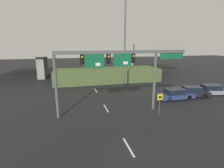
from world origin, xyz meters
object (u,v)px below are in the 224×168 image
parked_sedan_mid_right (192,92)px  parked_sedan_far_right (212,90)px  parked_sedan_near_right (175,94)px  signal_gantry (118,64)px  speed_limit_sign (160,101)px  highway_light_pole_near (125,37)px

parked_sedan_mid_right → parked_sedan_far_right: parked_sedan_mid_right is taller
parked_sedan_near_right → parked_sedan_far_right: size_ratio=0.95×
parked_sedan_near_right → parked_sedan_mid_right: parked_sedan_mid_right is taller
parked_sedan_mid_right → signal_gantry: bearing=-152.4°
speed_limit_sign → parked_sedan_near_right: size_ratio=0.49×
parked_sedan_mid_right → parked_sedan_far_right: size_ratio=0.93×
speed_limit_sign → parked_sedan_near_right: bearing=42.3°
parked_sedan_near_right → parked_sedan_far_right: (6.34, 0.67, 0.00)m
signal_gantry → parked_sedan_mid_right: signal_gantry is taller
parked_sedan_far_right → parked_sedan_mid_right: bearing=-164.2°
speed_limit_sign → highway_light_pole_near: size_ratio=0.15×
signal_gantry → speed_limit_sign: signal_gantry is taller
highway_light_pole_near → parked_sedan_near_right: (5.03, -6.31, -7.41)m
signal_gantry → parked_sedan_mid_right: size_ratio=2.99×
speed_limit_sign → highway_light_pole_near: highway_light_pole_near is taller
signal_gantry → highway_light_pole_near: (3.55, 8.78, 2.87)m
signal_gantry → parked_sedan_near_right: (8.57, 2.48, -4.53)m
highway_light_pole_near → parked_sedan_far_right: bearing=-26.4°
highway_light_pole_near → parked_sedan_mid_right: size_ratio=3.36×
speed_limit_sign → parked_sedan_near_right: (4.62, 4.20, -0.83)m
highway_light_pole_near → parked_sedan_near_right: bearing=-51.4°
parked_sedan_far_right → highway_light_pole_near: bearing=164.9°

